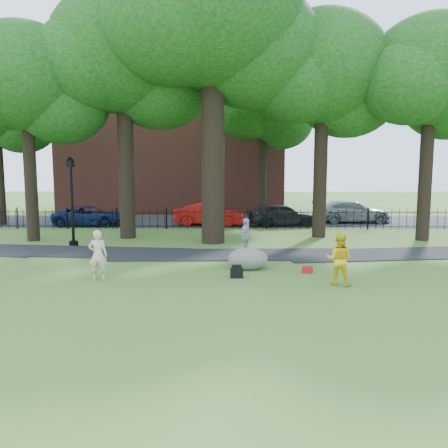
{
  "coord_description": "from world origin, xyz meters",
  "views": [
    {
      "loc": [
        0.87,
        -13.89,
        3.46
      ],
      "look_at": [
        0.61,
        2.0,
        1.52
      ],
      "focal_mm": 35.0,
      "sensor_mm": 36.0,
      "label": 1
    }
  ],
  "objects_px": {
    "man": "(339,259)",
    "boulder": "(248,257)",
    "big_tree": "(215,25)",
    "lamppost": "(72,202)",
    "woman": "(98,255)",
    "red_sedan": "(210,214)"
  },
  "relations": [
    {
      "from": "boulder",
      "to": "big_tree",
      "type": "bearing_deg",
      "value": 103.07
    },
    {
      "from": "lamppost",
      "to": "red_sedan",
      "type": "relative_size",
      "value": 0.93
    },
    {
      "from": "boulder",
      "to": "lamppost",
      "type": "distance_m",
      "value": 9.36
    },
    {
      "from": "big_tree",
      "to": "woman",
      "type": "relative_size",
      "value": 8.94
    },
    {
      "from": "big_tree",
      "to": "lamppost",
      "type": "height_order",
      "value": "big_tree"
    },
    {
      "from": "woman",
      "to": "man",
      "type": "distance_m",
      "value": 7.54
    },
    {
      "from": "woman",
      "to": "lamppost",
      "type": "distance_m",
      "value": 7.15
    },
    {
      "from": "big_tree",
      "to": "woman",
      "type": "distance_m",
      "value": 12.41
    },
    {
      "from": "big_tree",
      "to": "woman",
      "type": "xyz_separation_m",
      "value": [
        -3.5,
        -7.39,
        -9.34
      ]
    },
    {
      "from": "red_sedan",
      "to": "man",
      "type": "bearing_deg",
      "value": -156.06
    },
    {
      "from": "woman",
      "to": "red_sedan",
      "type": "xyz_separation_m",
      "value": [
        2.9,
        13.9,
        -0.07
      ]
    },
    {
      "from": "lamppost",
      "to": "red_sedan",
      "type": "height_order",
      "value": "lamppost"
    },
    {
      "from": "boulder",
      "to": "red_sedan",
      "type": "bearing_deg",
      "value": 98.99
    },
    {
      "from": "man",
      "to": "boulder",
      "type": "distance_m",
      "value": 3.48
    },
    {
      "from": "lamppost",
      "to": "red_sedan",
      "type": "bearing_deg",
      "value": 63.58
    },
    {
      "from": "big_tree",
      "to": "lamppost",
      "type": "bearing_deg",
      "value": -170.88
    },
    {
      "from": "man",
      "to": "lamppost",
      "type": "height_order",
      "value": "lamppost"
    },
    {
      "from": "woman",
      "to": "red_sedan",
      "type": "height_order",
      "value": "woman"
    },
    {
      "from": "lamppost",
      "to": "red_sedan",
      "type": "xyz_separation_m",
      "value": [
        5.99,
        7.57,
        -1.29
      ]
    },
    {
      "from": "boulder",
      "to": "lamppost",
      "type": "xyz_separation_m",
      "value": [
        -7.93,
        4.69,
        1.61
      ]
    },
    {
      "from": "man",
      "to": "boulder",
      "type": "bearing_deg",
      "value": -19.19
    },
    {
      "from": "woman",
      "to": "big_tree",
      "type": "bearing_deg",
      "value": -119.02
    }
  ]
}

